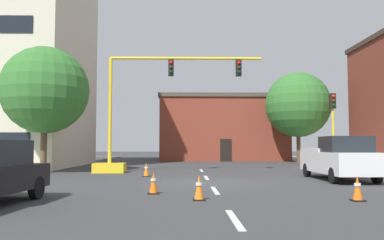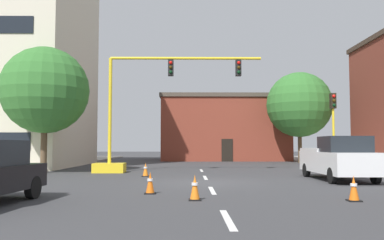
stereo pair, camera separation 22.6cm
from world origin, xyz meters
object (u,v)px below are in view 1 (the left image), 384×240
Objects in this scene: tree_right_far at (298,105)px; traffic_cone_roadside_c at (358,188)px; pickup_truck_white at (339,159)px; traffic_cone_roadside_a at (153,183)px; traffic_light_pole_right at (333,114)px; traffic_cone_roadside_d at (199,188)px; tree_left_near at (45,90)px; traffic_cone_roadside_b at (146,170)px; traffic_signal_gantry at (132,133)px.

traffic_cone_roadside_c is (-5.48, -24.84, -4.93)m from tree_right_far.
pickup_truck_white is 7.54× the size of traffic_cone_roadside_a.
tree_right_far reaches higher than traffic_light_pole_right.
pickup_truck_white is at bearing 44.58° from traffic_cone_roadside_d.
traffic_cone_roadside_d is at bearing -124.65° from traffic_light_pole_right.
traffic_light_pole_right is at bearing 3.95° from tree_left_near.
traffic_light_pole_right is at bearing 19.21° from traffic_cone_roadside_b.
pickup_truck_white is 7.32× the size of traffic_cone_roadside_d.
traffic_cone_roadside_d reaches higher than traffic_cone_roadside_a.
tree_right_far is at bearing 77.55° from traffic_cone_roadside_c.
traffic_cone_roadside_d is (1.45, -1.55, 0.01)m from traffic_cone_roadside_a.
traffic_light_pole_right is at bearing 71.16° from pickup_truck_white.
traffic_cone_roadside_c is at bearing -41.88° from tree_left_near.
pickup_truck_white is (-2.08, -6.09, -2.55)m from traffic_light_pole_right.
traffic_signal_gantry is at bearing 2.55° from tree_left_near.
tree_right_far is at bearing 43.65° from traffic_signal_gantry.
traffic_light_pole_right is at bearing 47.46° from traffic_cone_roadside_a.
tree_right_far is at bearing 35.24° from tree_left_near.
traffic_light_pole_right reaches higher than traffic_cone_roadside_c.
traffic_signal_gantry reaches higher than traffic_cone_roadside_c.
traffic_cone_roadside_c is at bearing -108.06° from traffic_light_pole_right.
tree_left_near reaches higher than traffic_signal_gantry.
traffic_signal_gantry is 13.67× the size of traffic_cone_roadside_a.
pickup_truck_white is 7.18m from traffic_cone_roadside_c.
tree_left_near is at bearing -176.05° from traffic_light_pole_right.
tree_left_near is at bearing -144.76° from tree_right_far.
traffic_cone_roadside_b is (-0.92, 7.25, -0.01)m from traffic_cone_roadside_a.
tree_left_near is 12.98m from traffic_cone_roadside_a.
pickup_truck_white is at bearing -100.53° from tree_right_far.
traffic_light_pole_right is at bearing 4.52° from traffic_signal_gantry.
pickup_truck_white is at bearing -17.84° from tree_left_near.
tree_left_near is 10.19× the size of traffic_cone_roadside_a.
traffic_light_pole_right is 6.68× the size of traffic_cone_roadside_a.
tree_right_far is 11.74× the size of traffic_cone_roadside_b.
traffic_light_pole_right is at bearing -96.08° from tree_right_far.
traffic_cone_roadside_d is at bearing -73.43° from traffic_signal_gantry.
tree_left_near is at bearing 126.62° from traffic_cone_roadside_d.
tree_left_near is 8.06m from traffic_cone_roadside_b.
traffic_signal_gantry reaches higher than traffic_cone_roadside_a.
traffic_cone_roadside_d reaches higher than traffic_cone_roadside_b.
traffic_signal_gantry is 3.67m from traffic_cone_roadside_b.
tree_right_far is at bearing 67.82° from traffic_cone_roadside_d.
tree_left_near is at bearing -177.45° from traffic_signal_gantry.
traffic_cone_roadside_b is (6.17, -2.68, -4.44)m from tree_left_near.
tree_right_far is 1.53× the size of pickup_truck_white.
pickup_truck_white reaches higher than traffic_cone_roadside_d.
traffic_cone_roadside_d is (-8.76, -12.68, -3.17)m from traffic_light_pole_right.
tree_right_far reaches higher than traffic_cone_roadside_d.
pickup_truck_white is 9.33m from traffic_cone_roadside_b.
traffic_cone_roadside_d is at bearing -112.18° from tree_right_far.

